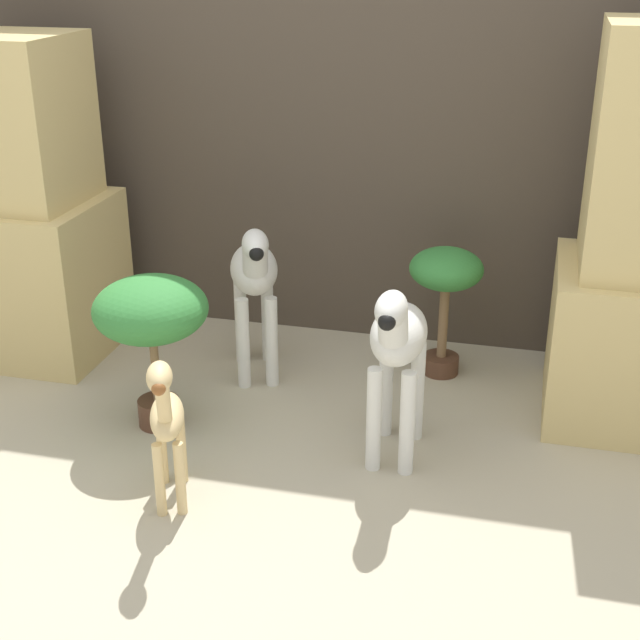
{
  "coord_description": "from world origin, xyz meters",
  "views": [
    {
      "loc": [
        0.83,
        -2.07,
        1.72
      ],
      "look_at": [
        0.09,
        0.91,
        0.38
      ],
      "focal_mm": 50.0,
      "sensor_mm": 36.0,
      "label": 1
    }
  ],
  "objects_px": {
    "zebra_left": "(255,279)",
    "potted_palm_back": "(151,316)",
    "potted_palm_front": "(446,281)",
    "giraffe_figurine": "(166,419)",
    "zebra_right": "(397,346)"
  },
  "relations": [
    {
      "from": "zebra_left",
      "to": "potted_palm_back",
      "type": "relative_size",
      "value": 1.17
    },
    {
      "from": "zebra_left",
      "to": "potted_palm_front",
      "type": "xyz_separation_m",
      "value": [
        0.75,
        0.21,
        -0.02
      ]
    },
    {
      "from": "zebra_left",
      "to": "giraffe_figurine",
      "type": "distance_m",
      "value": 0.95
    },
    {
      "from": "potted_palm_back",
      "to": "zebra_right",
      "type": "bearing_deg",
      "value": -0.81
    },
    {
      "from": "giraffe_figurine",
      "to": "potted_palm_front",
      "type": "xyz_separation_m",
      "value": [
        0.74,
        1.16,
        0.1
      ]
    },
    {
      "from": "zebra_right",
      "to": "zebra_left",
      "type": "distance_m",
      "value": 0.82
    },
    {
      "from": "zebra_right",
      "to": "potted_palm_back",
      "type": "xyz_separation_m",
      "value": [
        -0.9,
        0.01,
        0.01
      ]
    },
    {
      "from": "zebra_left",
      "to": "giraffe_figurine",
      "type": "relative_size",
      "value": 1.19
    },
    {
      "from": "zebra_left",
      "to": "giraffe_figurine",
      "type": "bearing_deg",
      "value": -89.35
    },
    {
      "from": "potted_palm_front",
      "to": "potted_palm_back",
      "type": "height_order",
      "value": "potted_palm_back"
    },
    {
      "from": "zebra_right",
      "to": "potted_palm_front",
      "type": "relative_size",
      "value": 1.25
    },
    {
      "from": "zebra_right",
      "to": "potted_palm_front",
      "type": "bearing_deg",
      "value": 83.17
    },
    {
      "from": "zebra_right",
      "to": "giraffe_figurine",
      "type": "distance_m",
      "value": 0.8
    },
    {
      "from": "zebra_left",
      "to": "potted_palm_front",
      "type": "distance_m",
      "value": 0.78
    },
    {
      "from": "zebra_left",
      "to": "giraffe_figurine",
      "type": "xyz_separation_m",
      "value": [
        0.01,
        -0.95,
        -0.12
      ]
    }
  ]
}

